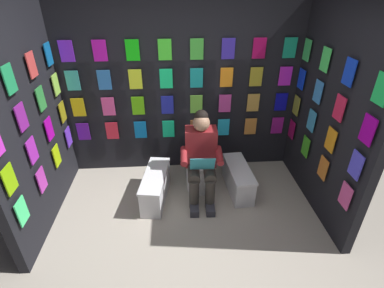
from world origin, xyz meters
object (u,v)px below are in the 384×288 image
at_px(toilet, 200,165).
at_px(comic_longbox_near, 238,179).
at_px(person_reading, 201,157).
at_px(comic_longbox_far, 156,186).

relative_size(toilet, comic_longbox_near, 0.99).
relative_size(person_reading, comic_longbox_near, 1.52).
height_order(person_reading, comic_longbox_near, person_reading).
height_order(toilet, comic_longbox_far, toilet).
bearing_deg(toilet, comic_longbox_far, 25.84).
xyz_separation_m(toilet, comic_longbox_far, (0.61, 0.27, -0.13)).
relative_size(toilet, person_reading, 0.65).
bearing_deg(toilet, person_reading, 90.28).
bearing_deg(comic_longbox_far, toilet, -147.67).
bearing_deg(toilet, comic_longbox_near, 163.67).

